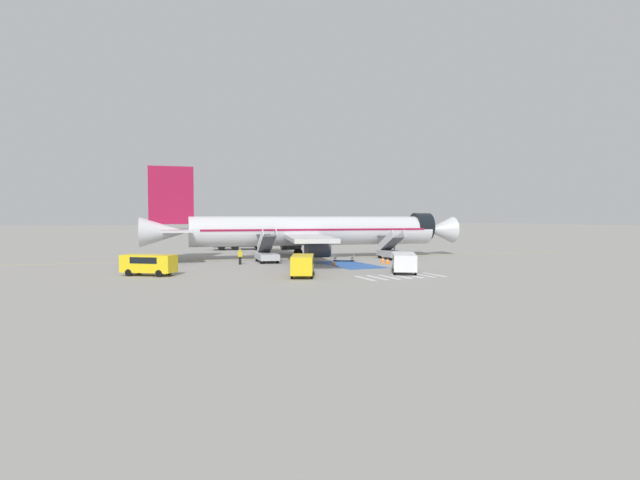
{
  "coord_description": "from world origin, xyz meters",
  "views": [
    {
      "loc": [
        -24.66,
        -60.52,
        5.26
      ],
      "look_at": [
        -0.37,
        -2.05,
        2.39
      ],
      "focal_mm": 28.0,
      "sensor_mm": 36.0,
      "label": 1
    }
  ],
  "objects": [
    {
      "name": "ground_crew_0",
      "position": [
        -11.63,
        -5.92,
        1.02
      ],
      "size": [
        0.47,
        0.33,
        1.77
      ],
      "rotation": [
        0.0,
        0.0,
        3.39
      ],
      "color": "black",
      "rests_on": "ground_plane"
    },
    {
      "name": "apron_walkway_bar_3",
      "position": [
        -1.05,
        -22.44,
        0.0
      ],
      "size": [
        0.44,
        3.6,
        0.01
      ],
      "primitive_type": "cube",
      "color": "silver",
      "rests_on": "ground_plane"
    },
    {
      "name": "baggage_cart",
      "position": [
        0.99,
        -6.23,
        0.26
      ],
      "size": [
        3.0,
        2.58,
        0.87
      ],
      "rotation": [
        0.0,
        0.0,
        1.06
      ],
      "color": "gray",
      "rests_on": "ground_plane"
    },
    {
      "name": "traffic_cone_0",
      "position": [
        4.11,
        -11.34,
        0.32
      ],
      "size": [
        0.57,
        0.57,
        0.63
      ],
      "color": "orange",
      "rests_on": "ground_plane"
    },
    {
      "name": "apron_walkway_bar_2",
      "position": [
        -2.25,
        -22.44,
        0.0
      ],
      "size": [
        0.44,
        3.6,
        0.01
      ],
      "primitive_type": "cube",
      "color": "silver",
      "rests_on": "ground_plane"
    },
    {
      "name": "apron_walkway_bar_5",
      "position": [
        1.35,
        -22.44,
        0.0
      ],
      "size": [
        0.44,
        3.6,
        0.01
      ],
      "primitive_type": "cube",
      "color": "silver",
      "rests_on": "ground_plane"
    },
    {
      "name": "apron_walkway_bar_4",
      "position": [
        0.15,
        -22.44,
        0.0
      ],
      "size": [
        0.44,
        3.6,
        0.01
      ],
      "primitive_type": "cube",
      "color": "silver",
      "rests_on": "ground_plane"
    },
    {
      "name": "fuel_tanker",
      "position": [
        -5.66,
        19.61,
        1.67
      ],
      "size": [
        8.78,
        3.32,
        3.33
      ],
      "rotation": [
        0.0,
        0.0,
        -1.67
      ],
      "color": "#38383D",
      "rests_on": "ground_plane"
    },
    {
      "name": "airliner",
      "position": [
        -1.15,
        -0.64,
        3.51
      ],
      "size": [
        41.66,
        32.93,
        11.35
      ],
      "rotation": [
        0.0,
        0.0,
        -1.68
      ],
      "color": "silver",
      "rests_on": "ground_plane"
    },
    {
      "name": "traffic_cone_2",
      "position": [
        4.5,
        -9.54,
        0.31
      ],
      "size": [
        0.56,
        0.56,
        0.62
      ],
      "color": "orange",
      "rests_on": "ground_plane"
    },
    {
      "name": "apron_walkway_bar_0",
      "position": [
        -4.65,
        -22.44,
        0.0
      ],
      "size": [
        0.44,
        3.6,
        0.01
      ],
      "primitive_type": "cube",
      "color": "silver",
      "rests_on": "ground_plane"
    },
    {
      "name": "ground_plane",
      "position": [
        0.0,
        0.0,
        0.0
      ],
      "size": [
        600.0,
        600.0,
        0.0
      ],
      "primitive_type": "plane",
      "color": "gray"
    },
    {
      "name": "service_van_2",
      "position": [
        -21.74,
        -13.18,
        1.15
      ],
      "size": [
        4.99,
        4.23,
        1.89
      ],
      "rotation": [
        0.0,
        0.0,
        4.11
      ],
      "color": "yellow",
      "rests_on": "ground_plane"
    },
    {
      "name": "boarding_stairs_aft",
      "position": [
        -8.07,
        -4.29,
        1.0
      ],
      "size": [
        2.73,
        5.41,
        4.07
      ],
      "rotation": [
        0.0,
        0.0,
        -0.11
      ],
      "color": "#ADB2BA",
      "rests_on": "ground_plane"
    },
    {
      "name": "apron_stand_patch_blue",
      "position": [
        -0.45,
        -10.71,
        0.0
      ],
      "size": [
        4.74,
        10.08,
        0.01
      ],
      "primitive_type": "cube",
      "color": "#2856A8",
      "rests_on": "ground_plane"
    },
    {
      "name": "apron_walkway_bar_1",
      "position": [
        -3.45,
        -22.44,
        0.0
      ],
      "size": [
        0.44,
        3.6,
        0.01
      ],
      "primitive_type": "cube",
      "color": "silver",
      "rests_on": "ground_plane"
    },
    {
      "name": "service_van_1",
      "position": [
        0.79,
        -20.09,
        1.12
      ],
      "size": [
        4.36,
        5.57,
        1.83
      ],
      "rotation": [
        0.0,
        0.0,
        2.63
      ],
      "color": "silver",
      "rests_on": "ground_plane"
    },
    {
      "name": "apron_walkway_bar_6",
      "position": [
        2.55,
        -22.44,
        0.0
      ],
      "size": [
        0.44,
        3.6,
        0.01
      ],
      "primitive_type": "cube",
      "color": "silver",
      "rests_on": "ground_plane"
    },
    {
      "name": "boarding_stairs_forward",
      "position": [
        7.74,
        -6.09,
        0.96
      ],
      "size": [
        2.73,
        5.41,
        3.74
      ],
      "rotation": [
        0.0,
        0.0,
        -0.11
      ],
      "color": "#ADB2BA",
      "rests_on": "ground_plane"
    },
    {
      "name": "service_van_0",
      "position": [
        -9.2,
        -19.27,
        1.15
      ],
      "size": [
        3.55,
        5.05,
        1.9
      ],
      "rotation": [
        0.0,
        0.0,
        5.88
      ],
      "color": "yellow",
      "rests_on": "ground_plane"
    },
    {
      "name": "apron_leadline_yellow",
      "position": [
        -0.45,
        -0.72,
        0.0
      ],
      "size": [
        75.36,
        8.76,
        0.01
      ],
      "primitive_type": "cube",
      "rotation": [
        0.0,
        0.0,
        -1.68
      ],
      "color": "gold",
      "rests_on": "ground_plane"
    },
    {
      "name": "ground_crew_1",
      "position": [
        -3.51,
        -6.04,
        0.99
      ],
      "size": [
        0.47,
        0.46,
        1.72
      ],
      "rotation": [
        0.0,
        0.0,
        0.74
      ],
      "color": "#191E38",
      "rests_on": "ground_plane"
    },
    {
      "name": "traffic_cone_1",
      "position": [
        -2.21,
        -10.43,
        0.29
      ],
      "size": [
        0.52,
        0.52,
        0.58
      ],
      "color": "orange",
      "rests_on": "ground_plane"
    }
  ]
}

